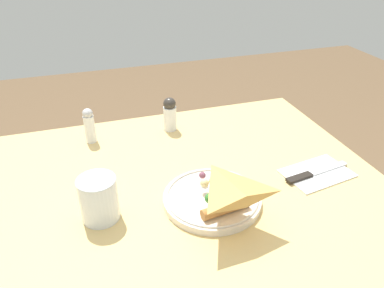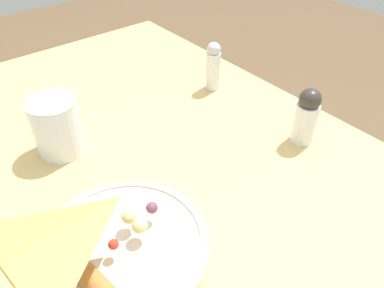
{
  "view_description": "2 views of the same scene",
  "coord_description": "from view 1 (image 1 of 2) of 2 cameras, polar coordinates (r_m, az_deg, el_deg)",
  "views": [
    {
      "loc": [
        -0.14,
        -0.7,
        1.26
      ],
      "look_at": [
        0.1,
        0.07,
        0.79
      ],
      "focal_mm": 35.0,
      "sensor_mm": 36.0,
      "label": 1
    },
    {
      "loc": [
        0.38,
        -0.19,
        1.13
      ],
      "look_at": [
        0.04,
        0.09,
        0.78
      ],
      "focal_mm": 35.0,
      "sensor_mm": 36.0,
      "label": 2
    }
  ],
  "objects": [
    {
      "name": "dining_table",
      "position": [
        0.96,
        -4.49,
        -11.96
      ],
      "size": [
        1.1,
        0.79,
        0.72
      ],
      "color": "#DBB770",
      "rests_on": "ground_plane"
    },
    {
      "name": "plate_pizza",
      "position": [
        0.85,
        3.09,
        -8.0
      ],
      "size": [
        0.22,
        0.22,
        0.05
      ],
      "color": "silver",
      "rests_on": "dining_table"
    },
    {
      "name": "milk_glass",
      "position": [
        0.81,
        -14.0,
        -8.21
      ],
      "size": [
        0.08,
        0.08,
        0.1
      ],
      "color": "white",
      "rests_on": "dining_table"
    },
    {
      "name": "napkin_folded",
      "position": [
        1.0,
        18.52,
        -4.25
      ],
      "size": [
        0.18,
        0.14,
        0.0
      ],
      "rotation": [
        0.0,
        0.0,
        0.16
      ],
      "color": "white",
      "rests_on": "dining_table"
    },
    {
      "name": "butter_knife",
      "position": [
        0.99,
        18.17,
        -4.17
      ],
      "size": [
        0.19,
        0.05,
        0.01
      ],
      "rotation": [
        0.0,
        0.0,
        0.15
      ],
      "color": "black",
      "rests_on": "napkin_folded"
    },
    {
      "name": "salt_shaker",
      "position": [
        1.1,
        -15.37,
        2.77
      ],
      "size": [
        0.03,
        0.03,
        0.1
      ],
      "color": "white",
      "rests_on": "dining_table"
    },
    {
      "name": "pepper_shaker",
      "position": [
        1.13,
        -3.39,
        4.6
      ],
      "size": [
        0.04,
        0.04,
        0.1
      ],
      "color": "white",
      "rests_on": "dining_table"
    }
  ]
}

